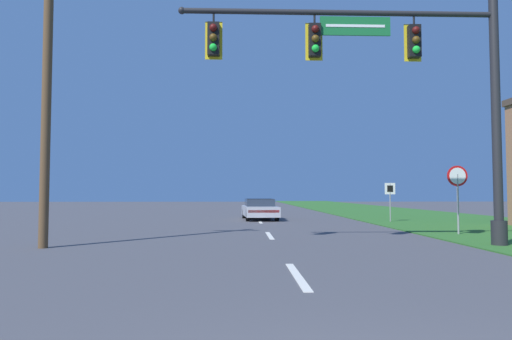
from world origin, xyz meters
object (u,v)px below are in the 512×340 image
(signal_mast, at_px, (409,82))
(route_sign_post, at_px, (390,193))
(utility_pole_near, at_px, (47,86))
(stop_sign, at_px, (457,184))
(car_ahead, at_px, (260,209))

(signal_mast, xyz_separation_m, route_sign_post, (3.02, 10.90, -3.25))
(signal_mast, relative_size, utility_pole_near, 1.07)
(stop_sign, xyz_separation_m, utility_pole_near, (-13.48, -3.50, 2.70))
(car_ahead, bearing_deg, utility_pole_near, -116.00)
(route_sign_post, height_order, utility_pole_near, utility_pole_near)
(route_sign_post, relative_size, utility_pole_near, 0.23)
(signal_mast, distance_m, car_ahead, 14.74)
(car_ahead, relative_size, stop_sign, 1.82)
(signal_mast, relative_size, car_ahead, 2.08)
(car_ahead, xyz_separation_m, utility_pole_near, (-6.62, -13.57, 3.96))
(car_ahead, relative_size, route_sign_post, 2.25)
(stop_sign, height_order, utility_pole_near, utility_pole_near)
(stop_sign, distance_m, route_sign_post, 7.36)
(stop_sign, height_order, route_sign_post, stop_sign)
(route_sign_post, distance_m, utility_pole_near, 17.51)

